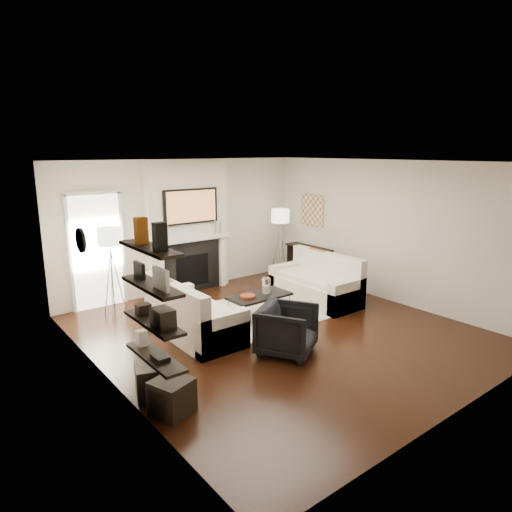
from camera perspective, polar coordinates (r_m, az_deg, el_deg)
room_envelope at (r=7.10m, az=2.98°, el=0.70°), size 6.00×6.00×6.00m
chimney_breast at (r=9.42m, az=-8.55°, el=3.67°), size 1.80×0.25×2.70m
fireplace_surround at (r=9.48m, az=-7.98°, el=-1.39°), size 1.30×0.02×1.04m
firebox at (r=9.49m, az=-7.95°, el=-1.81°), size 0.75×0.02×0.65m
mantel_pilaster_l at (r=9.12m, az=-11.80°, el=-1.93°), size 0.12×0.08×1.10m
mantel_pilaster_r at (r=9.81m, az=-4.26°, el=-0.62°), size 0.12×0.08×1.10m
mantel_shelf at (r=9.31m, az=-7.94°, el=2.13°), size 1.70×0.18×0.07m
tv_body at (r=9.23m, az=-8.14°, el=6.18°), size 1.20×0.06×0.70m
tv_screen at (r=9.20m, az=-8.04°, el=6.16°), size 1.10×0.00×0.62m
candlestick_l_tall at (r=9.02m, az=-11.03°, el=2.86°), size 0.04×0.04×0.30m
candlestick_l_short at (r=8.97m, az=-11.76°, el=2.58°), size 0.04×0.04×0.24m
candlestick_r_tall at (r=9.56m, az=-5.15°, el=3.62°), size 0.04×0.04×0.30m
candlestick_r_short at (r=9.64m, az=-4.49°, el=3.53°), size 0.04×0.04×0.24m
hallway_panel at (r=8.84m, az=-19.30°, el=0.46°), size 0.90×0.02×2.10m
door_trim_l at (r=8.69m, az=-22.25°, el=0.00°), size 0.06×0.06×2.16m
door_trim_r at (r=8.98m, az=-16.37°, el=0.86°), size 0.06×0.06×2.16m
door_trim_top at (r=8.66m, az=-19.80°, el=7.42°), size 1.02×0.06×0.06m
rug at (r=8.21m, az=-0.71°, el=-7.32°), size 2.60×2.00×0.01m
loveseat_left_base at (r=7.33m, az=-7.66°, el=-8.32°), size 0.85×1.80×0.42m
loveseat_left_back at (r=7.07m, az=-10.09°, el=-6.49°), size 0.18×1.80×0.80m
loveseat_left_arm_n at (r=6.66m, az=-4.10°, el=-9.67°), size 0.85×0.18×0.60m
loveseat_left_arm_s at (r=7.97m, az=-10.65°, el=-5.96°), size 0.85×0.18×0.60m
loveseat_left_cushion at (r=7.26m, az=-7.38°, el=-6.33°), size 0.63×1.44×0.10m
pillow_left_orange at (r=7.26m, az=-11.28°, el=-4.32°), size 0.10×0.42×0.42m
pillow_left_charcoal at (r=6.76m, az=-8.96°, el=-5.64°), size 0.10×0.40×0.40m
loveseat_right_base at (r=8.93m, az=7.35°, el=-4.35°), size 0.85×1.80×0.42m
loveseat_right_back at (r=9.08m, az=8.90°, el=-2.04°), size 0.18×1.80×0.80m
loveseat_right_arm_n at (r=8.38m, az=11.30°, el=-5.03°), size 0.85×0.18×0.60m
loveseat_right_arm_s at (r=9.47m, az=3.89°, el=-2.69°), size 0.85×0.18×0.60m
loveseat_right_cushion at (r=8.82m, az=7.17°, el=-2.80°), size 0.63×1.44×0.10m
pillow_right_orange at (r=9.23m, az=7.59°, el=-0.44°), size 0.10×0.42×0.42m
pillow_right_charcoal at (r=8.83m, az=10.36°, el=-1.22°), size 0.10×0.40×0.40m
coffee_table at (r=7.95m, az=0.43°, el=-5.02°), size 1.10×0.55×0.04m
coffee_leg_nw at (r=7.57m, az=-1.52°, el=-7.67°), size 0.02×0.02×0.38m
coffee_leg_ne at (r=8.16m, az=4.17°, el=-6.12°), size 0.02×0.02×0.38m
coffee_leg_sw at (r=7.90m, az=-3.43°, el=-6.76°), size 0.02×0.02×0.38m
coffee_leg_se at (r=8.47m, az=2.17°, el=-5.36°), size 0.02×0.02×0.38m
hurricane_glass at (r=7.99m, az=1.28°, el=-3.73°), size 0.15×0.15×0.27m
hurricane_candle at (r=8.01m, az=1.28°, el=-4.17°), size 0.10×0.10×0.15m
copper_bowl at (r=7.79m, az=-1.02°, el=-5.06°), size 0.26×0.26×0.04m
armchair at (r=6.63m, az=3.90°, el=-8.93°), size 1.02×1.00×0.78m
lamp_left_post at (r=8.29m, az=-17.45°, el=-3.43°), size 0.02×0.02×1.20m
lamp_left_shade at (r=8.10m, az=-17.86°, el=2.35°), size 0.40×0.40×0.30m
lamp_left_leg_a at (r=8.33m, az=-16.75°, el=-3.31°), size 0.25×0.02×1.23m
lamp_left_leg_b at (r=8.36m, az=-18.04°, el=-3.33°), size 0.14×0.22×1.23m
lamp_left_leg_c at (r=8.19m, az=-17.58°, el=-3.64°), size 0.14×0.22×1.23m
lamp_right_post at (r=10.31m, az=3.00°, el=0.36°), size 0.02×0.02×1.20m
lamp_right_shade at (r=10.16m, az=3.06°, el=5.04°), size 0.40×0.40×0.30m
lamp_right_leg_a at (r=10.38m, az=3.46°, el=0.44°), size 0.25×0.02×1.23m
lamp_right_leg_b at (r=10.35m, az=2.42°, el=0.41°), size 0.14×0.22×1.23m
lamp_right_leg_c at (r=10.21m, az=3.12°, el=0.22°), size 0.14×0.22×1.23m
console_top at (r=10.35m, az=6.61°, el=1.07°), size 0.35×1.20×0.04m
console_leg_n at (r=10.06m, az=8.74°, el=-1.54°), size 0.30×0.04×0.71m
console_leg_s at (r=10.82m, az=4.52°, el=-0.39°), size 0.30×0.04×0.71m
wall_art at (r=10.38m, az=7.02°, el=5.70°), size 0.03×0.70×0.70m
shelf_bottom at (r=5.14m, az=-12.47°, el=-12.25°), size 0.25×1.00×0.03m
shelf_lower at (r=4.98m, az=-12.70°, el=-8.09°), size 0.25×1.00×0.04m
shelf_upper at (r=4.85m, az=-12.93°, el=-3.68°), size 0.25×1.00×0.04m
shelf_top at (r=4.76m, az=-13.18°, el=0.94°), size 0.25×1.00×0.04m
decor_magfile_a at (r=4.50m, az=-11.93°, el=2.37°), size 0.12×0.10×0.28m
decor_magfile_b at (r=4.89m, az=-14.17°, el=3.09°), size 0.12×0.10×0.28m
decor_frame_a at (r=4.62m, az=-11.80°, el=-2.83°), size 0.04×0.30×0.22m
decor_frame_b at (r=5.08m, az=-14.38°, el=-1.75°), size 0.04×0.22×0.18m
decor_wine_rack at (r=4.74m, az=-11.55°, el=-7.61°), size 0.18×0.25×0.20m
decor_box_small at (r=5.16m, az=-13.90°, el=-6.47°), size 0.15×0.12×0.12m
decor_books at (r=5.02m, az=-11.87°, el=-12.32°), size 0.14×0.20×0.05m
decor_box_tall at (r=5.38m, az=-14.10°, el=-9.92°), size 0.10×0.10×0.18m
clock_rim at (r=6.51m, az=-21.07°, el=1.84°), size 0.04×0.34×0.34m
clock_face at (r=6.51m, az=-20.86°, el=1.86°), size 0.01×0.29×0.29m
ottoman_near at (r=5.76m, az=-12.71°, el=-14.90°), size 0.51×0.51×0.40m
ottoman_far at (r=5.39m, az=-10.45°, el=-16.90°), size 0.51×0.51×0.40m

